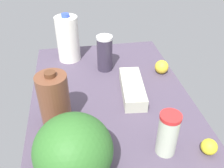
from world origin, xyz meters
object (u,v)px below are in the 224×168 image
object	(u,v)px
egg_carton	(132,88)
watermelon	(73,150)
chocolate_milk_jug	(54,101)
milk_jug	(68,39)
lemon_near_front	(162,67)
lemon_beside_bowl	(209,147)
lime_far_back	(55,78)
shaker_bottle	(105,53)
tumbler_cup	(168,134)

from	to	relation	value
egg_carton	watermelon	size ratio (longest dim) A/B	1.14
chocolate_milk_jug	milk_jug	bearing A→B (deg)	-6.80
chocolate_milk_jug	lemon_near_front	bearing A→B (deg)	-60.99
lemon_beside_bowl	chocolate_milk_jug	bearing A→B (deg)	65.74
watermelon	lemon_beside_bowl	bearing A→B (deg)	-88.78
chocolate_milk_jug	lime_far_back	bearing A→B (deg)	3.37
shaker_bottle	egg_carton	world-z (taller)	shaker_bottle
milk_jug	watermelon	xyz separation A→B (cm)	(-81.35, 0.14, -1.32)
lemon_beside_bowl	lemon_near_front	size ratio (longest dim) A/B	0.81
watermelon	tumbler_cup	bearing A→B (deg)	-82.52
lemon_beside_bowl	shaker_bottle	bearing A→B (deg)	24.31
shaker_bottle	chocolate_milk_jug	bearing A→B (deg)	147.21
egg_carton	lime_far_back	size ratio (longest dim) A/B	5.70
lime_far_back	milk_jug	bearing A→B (deg)	-19.69
chocolate_milk_jug	watermelon	bearing A→B (deg)	-166.08
chocolate_milk_jug	lemon_near_front	xyz separation A→B (cm)	(31.12, -56.10, -8.34)
egg_carton	lemon_beside_bowl	world-z (taller)	egg_carton
tumbler_cup	watermelon	bearing A→B (deg)	97.48
watermelon	lime_far_back	world-z (taller)	watermelon
milk_jug	chocolate_milk_jug	bearing A→B (deg)	173.20
tumbler_cup	shaker_bottle	bearing A→B (deg)	12.68
watermelon	lemon_beside_bowl	size ratio (longest dim) A/B	4.25
chocolate_milk_jug	milk_jug	distance (cm)	55.73
chocolate_milk_jug	lime_far_back	distance (cm)	33.13
tumbler_cup	chocolate_milk_jug	world-z (taller)	chocolate_milk_jug
watermelon	lime_far_back	xyz separation A→B (cm)	(57.70, 8.32, -9.30)
lemon_beside_bowl	lime_far_back	xyz separation A→B (cm)	(56.66, 57.30, -0.45)
lemon_near_front	milk_jug	bearing A→B (deg)	63.94
milk_jug	lemon_near_front	world-z (taller)	milk_jug
milk_jug	lemon_beside_bowl	size ratio (longest dim) A/B	4.62
shaker_bottle	lime_far_back	distance (cm)	30.05
shaker_bottle	lemon_near_front	bearing A→B (deg)	-106.92
chocolate_milk_jug	egg_carton	xyz separation A→B (cm)	(15.27, -35.88, -8.99)
tumbler_cup	lemon_near_front	xyz separation A→B (cm)	(52.75, -16.22, -5.29)
tumbler_cup	lemon_beside_bowl	bearing A→B (deg)	-102.16
egg_carton	shaker_bottle	bearing A→B (deg)	27.30
lemon_beside_bowl	lemon_near_front	xyz separation A→B (cm)	(56.10, -0.67, 0.71)
chocolate_milk_jug	watermelon	distance (cm)	26.81
shaker_bottle	watermelon	world-z (taller)	watermelon
lemon_near_front	watermelon	bearing A→B (deg)	139.01
milk_jug	lemon_near_front	size ratio (longest dim) A/B	3.75
egg_carton	lemon_near_front	xyz separation A→B (cm)	(15.85, -20.22, 0.65)
egg_carton	lemon_beside_bowl	size ratio (longest dim) A/B	4.85
chocolate_milk_jug	lemon_beside_bowl	distance (cm)	61.47
chocolate_milk_jug	lime_far_back	world-z (taller)	chocolate_milk_jug
lime_far_back	lemon_near_front	xyz separation A→B (cm)	(-0.56, -57.97, 1.16)
watermelon	lemon_near_front	size ratio (longest dim) A/B	3.44
lemon_beside_bowl	tumbler_cup	bearing A→B (deg)	77.84
tumbler_cup	watermelon	xyz separation A→B (cm)	(-4.39, 33.43, 2.85)
tumbler_cup	watermelon	distance (cm)	33.84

